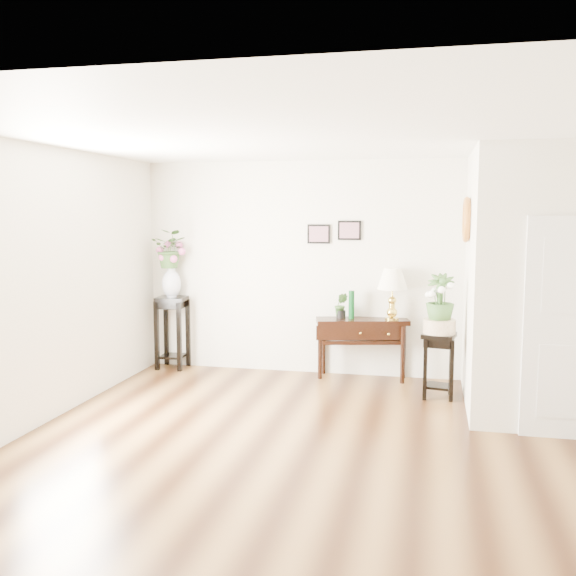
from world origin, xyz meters
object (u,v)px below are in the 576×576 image
(plant_stand_b, at_px, (438,365))
(table_lamp, at_px, (392,292))
(plant_stand_a, at_px, (173,332))
(console_table, at_px, (362,349))

(plant_stand_b, bearing_deg, table_lamp, 131.14)
(plant_stand_b, bearing_deg, plant_stand_a, 169.43)
(console_table, height_order, plant_stand_b, console_table)
(plant_stand_a, relative_size, plant_stand_b, 1.31)
(table_lamp, relative_size, plant_stand_a, 0.68)
(table_lamp, xyz_separation_m, plant_stand_a, (-2.97, 0.00, -0.63))
(console_table, distance_m, plant_stand_b, 1.16)
(console_table, xyz_separation_m, plant_stand_a, (-2.60, 0.00, 0.10))
(table_lamp, bearing_deg, plant_stand_b, -48.86)
(table_lamp, height_order, plant_stand_a, table_lamp)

